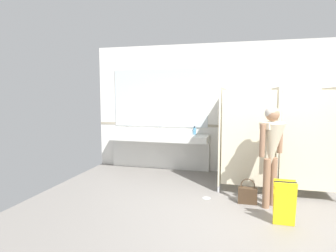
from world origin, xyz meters
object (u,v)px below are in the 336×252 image
person_standing (271,144)px  paper_cup (179,134)px  soap_dispenser (195,131)px  wet_floor_sign (285,203)px  handbag (248,195)px

person_standing → paper_cup: 2.35m
paper_cup → soap_dispenser: bearing=42.6°
soap_dispenser → wet_floor_sign: (1.64, -2.44, -0.62)m
handbag → wet_floor_sign: bearing=-56.4°
wet_floor_sign → soap_dispenser: bearing=123.9°
handbag → soap_dispenser: soap_dispenser is taller
person_standing → soap_dispenser: 2.33m
person_standing → paper_cup: person_standing is taller
handbag → paper_cup: bearing=135.3°
handbag → wet_floor_sign: size_ratio=0.67×
person_standing → wet_floor_sign: 0.95m
person_standing → wet_floor_sign: size_ratio=2.58×
soap_dispenser → wet_floor_sign: 3.00m
person_standing → wet_floor_sign: person_standing is taller
handbag → soap_dispenser: (-1.17, 1.73, 0.80)m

